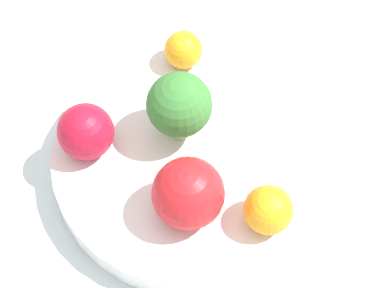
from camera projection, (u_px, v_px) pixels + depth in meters
ground_plane at (192, 178)px, 0.59m from camera, size 6.00×6.00×0.00m
table_surface at (192, 173)px, 0.58m from camera, size 1.20×1.20×0.02m
bowl at (192, 159)px, 0.56m from camera, size 0.24×0.24×0.03m
broccoli at (184, 103)px, 0.52m from camera, size 0.05×0.05×0.07m
apple_red at (86, 132)px, 0.53m from camera, size 0.05×0.05×0.05m
apple_green at (188, 193)px, 0.49m from camera, size 0.06×0.06×0.06m
orange_front at (268, 210)px, 0.50m from camera, size 0.04×0.04×0.04m
orange_back at (183, 50)px, 0.58m from camera, size 0.03×0.03×0.03m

